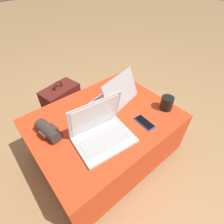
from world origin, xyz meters
TOP-DOWN VIEW (x-y plane):
  - ground_plane at (0.00, 0.00)m, footprint 14.00×14.00m
  - ottoman at (0.00, 0.00)m, footprint 1.01×0.78m
  - laptop_near at (-0.12, -0.13)m, footprint 0.37×0.29m
  - laptop_far at (0.18, 0.09)m, footprint 0.39×0.30m
  - cell_phone at (0.18, -0.22)m, footprint 0.07×0.15m
  - backpack at (-0.08, 0.55)m, footprint 0.35×0.29m
  - wrist_brace at (-0.36, 0.10)m, footprint 0.11×0.19m
  - coffee_mug at (0.42, -0.21)m, footprint 0.13×0.09m

SIDE VIEW (x-z plane):
  - ground_plane at x=0.00m, z-range 0.00..0.00m
  - backpack at x=-0.08m, z-range -0.04..0.45m
  - ottoman at x=0.00m, z-range 0.00..0.42m
  - cell_phone at x=0.18m, z-range 0.42..0.43m
  - wrist_brace at x=-0.36m, z-range 0.42..0.50m
  - laptop_far at x=0.18m, z-range 0.35..0.58m
  - coffee_mug at x=0.42m, z-range 0.42..0.52m
  - laptop_near at x=-0.12m, z-range 0.34..0.61m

